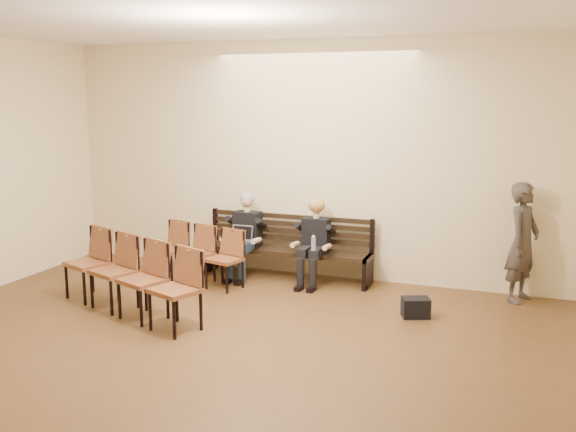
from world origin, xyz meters
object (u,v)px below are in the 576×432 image
object	(u,v)px
passerby	(523,234)
chair_row_back	(128,276)
seated_woman	(314,246)
chair_row_front	(196,254)
bag	(416,307)
water_bottle	(313,251)
seated_man	(245,238)
laptop	(238,243)
bench	(285,264)

from	to	relation	value
passerby	chair_row_back	bearing A→B (deg)	138.23
seated_woman	chair_row_back	xyz separation A→B (m)	(-1.76, -2.04, -0.07)
passerby	chair_row_front	xyz separation A→B (m)	(-4.44, -0.75, -0.49)
bag	chair_row_back	size ratio (longest dim) A/B	0.14
water_bottle	chair_row_back	bearing A→B (deg)	-136.55
seated_man	laptop	bearing A→B (deg)	-90.74
bench	chair_row_front	world-z (taller)	chair_row_front
chair_row_front	chair_row_back	distance (m)	1.52
seated_woman	seated_man	bearing A→B (deg)	180.00
seated_man	seated_woman	bearing A→B (deg)	0.00
bench	seated_woman	distance (m)	0.60
passerby	chair_row_back	distance (m)	5.12
water_bottle	bag	xyz separation A→B (m)	(1.54, -0.64, -0.44)
laptop	chair_row_front	world-z (taller)	chair_row_front
seated_woman	bag	size ratio (longest dim) A/B	3.35
chair_row_back	laptop	bearing A→B (deg)	90.33
chair_row_back	bag	bearing A→B (deg)	38.79
seated_man	laptop	world-z (taller)	seated_man
bag	passerby	size ratio (longest dim) A/B	0.18
bench	chair_row_back	size ratio (longest dim) A/B	1.11
laptop	passerby	world-z (taller)	passerby
seated_man	chair_row_front	distance (m)	0.77
passerby	chair_row_front	size ratio (longest dim) A/B	1.21
chair_row_back	water_bottle	bearing A→B (deg)	64.02
water_bottle	seated_man	bearing A→B (deg)	166.36
laptop	chair_row_front	xyz separation A→B (m)	(-0.53, -0.31, -0.15)
seated_woman	laptop	distance (m)	1.12
water_bottle	bag	size ratio (longest dim) A/B	0.66
bench	chair_row_front	bearing A→B (deg)	-150.30
chair_row_back	chair_row_front	bearing A→B (deg)	105.32
chair_row_back	seated_man	bearing A→B (deg)	92.29
seated_woman	chair_row_front	world-z (taller)	seated_woman
passerby	laptop	bearing A→B (deg)	118.40
seated_man	seated_woman	xyz separation A→B (m)	(1.09, 0.00, -0.05)
bench	seated_man	xyz separation A→B (m)	(-0.61, -0.12, 0.38)
bench	bag	bearing A→B (deg)	-26.21
bag	chair_row_front	xyz separation A→B (m)	(-3.25, 0.39, 0.30)
water_bottle	chair_row_back	xyz separation A→B (m)	(-1.85, -1.75, -0.08)
bench	water_bottle	bearing A→B (deg)	-35.34
seated_man	chair_row_front	size ratio (longest dim) A/B	0.80
chair_row_back	seated_woman	bearing A→B (deg)	69.70
laptop	seated_man	bearing A→B (deg)	87.47
seated_man	water_bottle	distance (m)	1.21
seated_man	water_bottle	xyz separation A→B (m)	(1.18, -0.29, -0.04)
bench	chair_row_front	size ratio (longest dim) A/B	1.72
seated_man	seated_woman	distance (m)	1.09
chair_row_front	bench	bearing A→B (deg)	44.54
water_bottle	seated_woman	bearing A→B (deg)	106.91
bench	seated_man	distance (m)	0.72
seated_woman	chair_row_front	xyz separation A→B (m)	(-1.62, -0.53, -0.13)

